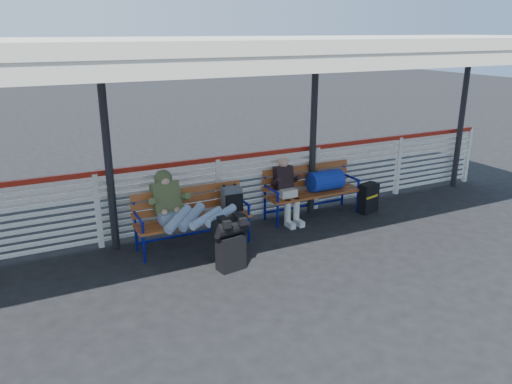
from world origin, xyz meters
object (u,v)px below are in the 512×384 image
traveler_man (190,212)px  luggage_stack (231,241)px  bench_left (202,209)px  bench_right (319,183)px  suitcase_side (368,198)px  companion_person (287,189)px

traveler_man → luggage_stack: bearing=-63.3°
luggage_stack → bench_left: 1.05m
bench_left → traveler_man: traveler_man is taller
traveler_man → bench_right: bearing=13.1°
luggage_stack → traveler_man: size_ratio=0.49×
suitcase_side → bench_left: bearing=165.1°
luggage_stack → bench_left: size_ratio=0.44×
traveler_man → suitcase_side: 3.63m
bench_right → suitcase_side: size_ratio=3.27×
bench_right → bench_left: bearing=-173.3°
companion_person → suitcase_side: companion_person is taller
luggage_stack → suitcase_side: bearing=8.6°
bench_left → traveler_man: size_ratio=1.10×
bench_left → suitcase_side: bearing=-0.4°
traveler_man → companion_person: traveler_man is taller
luggage_stack → traveler_man: (-0.35, 0.69, 0.26)m
bench_left → suitcase_side: size_ratio=3.27×
companion_person → suitcase_side: (1.60, -0.27, -0.32)m
luggage_stack → bench_left: bearing=82.8°
bench_right → companion_person: companion_person is taller
bench_right → companion_person: 0.69m
bench_right → companion_person: (-0.69, -0.03, -0.01)m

